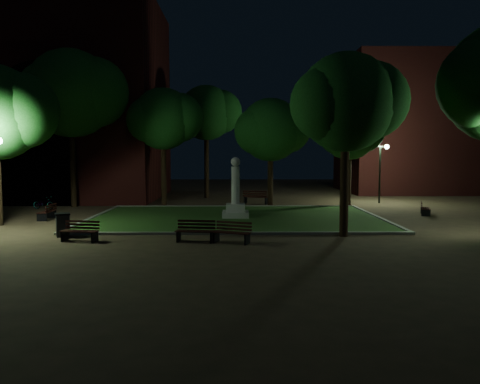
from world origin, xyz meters
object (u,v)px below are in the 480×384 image
object	(u,v)px
bench_west_near	(80,232)
bench_right_side	(425,209)
bench_left_side	(48,212)
bench_far_side	(256,198)
bench_near_right	(232,233)
monument	(235,201)
trash_bin	(63,225)
bicycle	(43,203)
bench_near_left	(196,232)

from	to	relation	value
bench_west_near	bench_right_side	size ratio (longest dim) A/B	1.06
bench_left_side	bench_far_side	world-z (taller)	bench_far_side
bench_near_right	bench_far_side	size ratio (longest dim) A/B	0.87
monument	trash_bin	bearing A→B (deg)	-142.81
bench_left_side	bench_far_side	bearing A→B (deg)	123.28
trash_bin	bicycle	xyz separation A→B (m)	(-4.81, 9.73, -0.11)
monument	bench_left_side	size ratio (longest dim) A/B	2.16
bench_near_right	bench_left_side	distance (m)	11.77
bench_west_near	bench_right_side	bearing A→B (deg)	35.70
bench_left_side	bicycle	world-z (taller)	bench_left_side
bench_right_side	trash_bin	size ratio (longest dim) A/B	1.47
bench_near_left	bench_far_side	bearing A→B (deg)	85.77
bench_near_left	bench_far_side	world-z (taller)	bench_far_side
bench_near_left	monument	bearing A→B (deg)	84.55
bench_far_side	trash_bin	world-z (taller)	trash_bin
bench_west_near	bench_far_side	size ratio (longest dim) A/B	0.86
monument	bicycle	bearing A→B (deg)	160.52
bench_right_side	bench_near_right	bearing A→B (deg)	146.91
bench_west_near	monument	bearing A→B (deg)	57.43
bench_far_side	bicycle	distance (m)	13.70
bench_near_left	bicycle	xyz separation A→B (m)	(-10.47, 10.91, -0.01)
trash_bin	bench_west_near	bearing A→B (deg)	-44.19
bench_near_right	trash_bin	distance (m)	7.25
bench_near_right	bench_left_side	world-z (taller)	bench_near_right
bench_near_left	bicycle	distance (m)	15.12
bench_right_side	bicycle	bearing A→B (deg)	102.25
bench_far_side	bicycle	bearing A→B (deg)	30.30
bench_left_side	trash_bin	distance (m)	5.76
bench_right_side	bench_west_near	bearing A→B (deg)	134.57
bench_right_side	trash_bin	xyz separation A→B (m)	(-17.93, -6.81, 0.15)
bench_near_right	bicycle	world-z (taller)	bench_near_right
bench_near_left	bench_near_right	distance (m)	1.47
monument	bench_west_near	size ratio (longest dim) A/B	2.08
bench_left_side	bench_right_side	xyz separation A→B (m)	(20.61, 1.71, -0.03)
bench_near_left	bench_right_side	distance (m)	14.64
monument	bench_right_side	world-z (taller)	monument
trash_bin	bicycle	distance (m)	10.86
bench_near_left	bench_west_near	xyz separation A→B (m)	(-4.58, 0.13, -0.02)
trash_bin	bicycle	bearing A→B (deg)	116.32
bench_near_right	bench_west_near	world-z (taller)	bench_near_right
bench_near_left	trash_bin	xyz separation A→B (m)	(-5.66, 1.17, 0.10)
bench_far_side	trash_bin	distance (m)	15.24
bicycle	monument	bearing A→B (deg)	-94.74
bench_near_left	trash_bin	distance (m)	5.78
bench_near_right	bicycle	xyz separation A→B (m)	(-11.92, 11.18, 0.00)
bench_far_side	bicycle	size ratio (longest dim) A/B	1.22
bicycle	bench_left_side	bearing A→B (deg)	-140.52
bench_near_right	bicycle	size ratio (longest dim) A/B	1.06
bench_near_right	trash_bin	bearing A→B (deg)	-169.29
bicycle	bench_west_near	bearing A→B (deg)	-136.59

